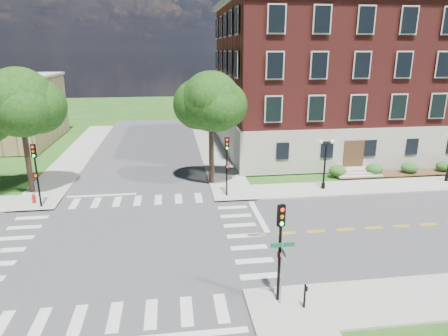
{
  "coord_description": "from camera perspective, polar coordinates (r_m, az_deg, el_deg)",
  "views": [
    {
      "loc": [
        2.81,
        -22.85,
        11.47
      ],
      "look_at": [
        6.52,
        4.64,
        3.2
      ],
      "focal_mm": 32.0,
      "sensor_mm": 36.0,
      "label": 1
    }
  ],
  "objects": [
    {
      "name": "push_button_post",
      "position": [
        19.31,
        11.48,
        -17.33
      ],
      "size": [
        0.14,
        0.21,
        1.2
      ],
      "color": "black",
      "rests_on": "ground"
    },
    {
      "name": "sidewalk_ne",
      "position": [
        41.83,
        10.1,
        0.5
      ],
      "size": [
        34.0,
        34.0,
        0.12
      ],
      "color": "#9E9B93",
      "rests_on": "ground"
    },
    {
      "name": "twin_lamp_west",
      "position": [
        34.28,
        14.24,
        0.95
      ],
      "size": [
        1.36,
        0.36,
        4.23
      ],
      "color": "black",
      "rests_on": "ground"
    },
    {
      "name": "traffic_signal_nw",
      "position": [
        32.25,
        -25.29,
        0.08
      ],
      "size": [
        0.37,
        0.43,
        4.8
      ],
      "color": "black",
      "rests_on": "ground"
    },
    {
      "name": "traffic_signal_ne",
      "position": [
        31.42,
        0.41,
        1.31
      ],
      "size": [
        0.37,
        0.44,
        4.8
      ],
      "color": "black",
      "rests_on": "ground"
    },
    {
      "name": "road_ns",
      "position": [
        25.72,
        -13.35,
        -10.35
      ],
      "size": [
        12.0,
        90.0,
        0.01
      ],
      "primitive_type": "cube",
      "color": "#3D3D3F",
      "rests_on": "ground"
    },
    {
      "name": "main_building",
      "position": [
        49.7,
        17.97,
        12.2
      ],
      "size": [
        30.6,
        22.4,
        16.5
      ],
      "color": "#ABA997",
      "rests_on": "ground"
    },
    {
      "name": "stop_bar_east",
      "position": [
        28.91,
        4.95,
        -6.84
      ],
      "size": [
        0.4,
        5.5,
        0.0
      ],
      "primitive_type": "cube",
      "color": "silver",
      "rests_on": "ground"
    },
    {
      "name": "road_ew",
      "position": [
        25.72,
        -13.35,
        -10.36
      ],
      "size": [
        90.0,
        12.0,
        0.01
      ],
      "primitive_type": "cube",
      "color": "#3D3D3F",
      "rests_on": "ground"
    },
    {
      "name": "shrub_row",
      "position": [
        43.0,
        26.92,
        -0.72
      ],
      "size": [
        18.0,
        2.0,
        1.3
      ],
      "primitive_type": null,
      "color": "#1D531B",
      "rests_on": "ground"
    },
    {
      "name": "traffic_signal_se",
      "position": [
        18.42,
        8.04,
        -10.3
      ],
      "size": [
        0.38,
        0.46,
        4.8
      ],
      "color": "black",
      "rests_on": "ground"
    },
    {
      "name": "ground",
      "position": [
        25.72,
        -13.35,
        -10.37
      ],
      "size": [
        160.0,
        160.0,
        0.0
      ],
      "primitive_type": "plane",
      "color": "#1D5317",
      "rests_on": "ground"
    },
    {
      "name": "street_sign_pole",
      "position": [
        18.64,
        8.28,
        -13.03
      ],
      "size": [
        1.1,
        1.1,
        3.1
      ],
      "color": "gray",
      "rests_on": "ground"
    },
    {
      "name": "fire_hydrant",
      "position": [
        34.04,
        -25.51,
        -3.96
      ],
      "size": [
        0.35,
        0.35,
        0.75
      ],
      "color": "#B11C0D",
      "rests_on": "ground"
    },
    {
      "name": "crosswalk_east",
      "position": [
        25.94,
        2.89,
        -9.66
      ],
      "size": [
        2.2,
        10.2,
        0.02
      ],
      "primitive_type": null,
      "color": "silver",
      "rests_on": "ground"
    },
    {
      "name": "tree_d",
      "position": [
        33.91,
        -1.88,
        9.44
      ],
      "size": [
        5.07,
        5.07,
        9.7
      ],
      "color": "#2F2417",
      "rests_on": "ground"
    },
    {
      "name": "tree_c",
      "position": [
        35.43,
        -27.16,
        8.31
      ],
      "size": [
        5.47,
        5.47,
        10.11
      ],
      "color": "#2F2417",
      "rests_on": "ground"
    }
  ]
}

